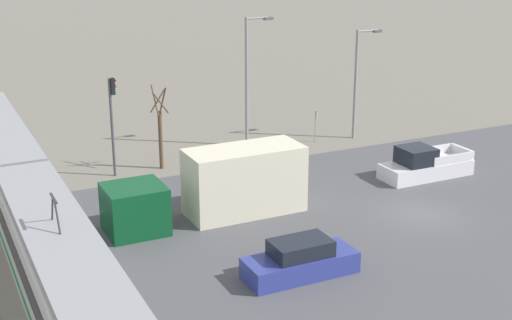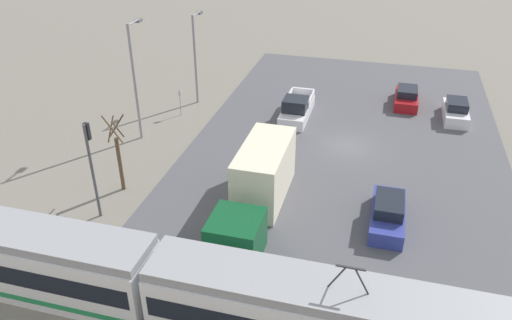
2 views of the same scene
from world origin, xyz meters
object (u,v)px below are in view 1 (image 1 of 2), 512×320
object	(u,v)px
sedan_car_0	(300,261)
traffic_light_pole	(112,114)
light_rail_tram	(25,199)
pickup_truck	(424,165)
street_tree	(160,131)
box_truck	(219,187)
street_lamp_near_crossing	(358,76)
street_lamp_mid_block	(249,73)
no_parking_sign	(315,123)

from	to	relation	value
sedan_car_0	traffic_light_pole	world-z (taller)	traffic_light_pole
light_rail_tram	pickup_truck	world-z (taller)	light_rail_tram
light_rail_tram	traffic_light_pole	xyz separation A→B (m)	(6.25, -5.98, 1.98)
traffic_light_pole	street_tree	bearing A→B (deg)	-88.30
sedan_car_0	light_rail_tram	bearing A→B (deg)	44.42
box_truck	traffic_light_pole	bearing A→B (deg)	18.84
box_truck	street_lamp_near_crossing	size ratio (longest dim) A/B	1.35
traffic_light_pole	street_lamp_near_crossing	world-z (taller)	street_lamp_near_crossing
light_rail_tram	street_lamp_near_crossing	xyz separation A→B (m)	(6.81, -23.03, 2.59)
traffic_light_pole	sedan_car_0	bearing A→B (deg)	-167.82
light_rail_tram	box_truck	xyz separation A→B (m)	(-2.30, -8.90, -0.09)
street_lamp_near_crossing	street_lamp_mid_block	xyz separation A→B (m)	(1.62, 7.37, 0.54)
pickup_truck	traffic_light_pole	bearing A→B (deg)	62.53
street_tree	no_parking_sign	xyz separation A→B (m)	(0.82, -11.18, -0.99)
sedan_car_0	no_parking_sign	size ratio (longest dim) A/B	2.22
traffic_light_pole	street_lamp_near_crossing	xyz separation A→B (m)	(0.56, -17.05, 0.61)
street_tree	street_lamp_near_crossing	bearing A→B (deg)	-88.09
traffic_light_pole	street_lamp_near_crossing	bearing A→B (deg)	-88.12
pickup_truck	street_lamp_mid_block	world-z (taller)	street_lamp_mid_block
sedan_car_0	street_lamp_near_crossing	xyz separation A→B (m)	(16.40, -13.63, 3.59)
no_parking_sign	street_tree	bearing A→B (deg)	94.21
light_rail_tram	box_truck	distance (m)	9.19
pickup_truck	traffic_light_pole	world-z (taller)	traffic_light_pole
traffic_light_pole	street_lamp_mid_block	size ratio (longest dim) A/B	0.68
traffic_light_pole	street_lamp_mid_block	bearing A→B (deg)	-77.31
street_tree	no_parking_sign	world-z (taller)	street_tree
box_truck	street_lamp_mid_block	world-z (taller)	street_lamp_mid_block
light_rail_tram	traffic_light_pole	bearing A→B (deg)	-43.74
light_rail_tram	sedan_car_0	size ratio (longest dim) A/B	6.78
traffic_light_pole	box_truck	bearing A→B (deg)	-161.16
pickup_truck	street_lamp_mid_block	distance (m)	12.80
box_truck	street_tree	xyz separation A→B (m)	(8.63, 0.10, 0.66)
sedan_car_0	street_tree	world-z (taller)	street_tree
pickup_truck	sedan_car_0	bearing A→B (deg)	121.34
sedan_car_0	no_parking_sign	distance (m)	19.81
pickup_truck	sedan_car_0	xyz separation A→B (m)	(-7.58, 12.45, -0.06)
traffic_light_pole	street_lamp_mid_block	distance (m)	9.98
box_truck	pickup_truck	distance (m)	12.99
box_truck	pickup_truck	size ratio (longest dim) A/B	1.83
sedan_car_0	street_lamp_mid_block	size ratio (longest dim) A/B	0.56
light_rail_tram	no_parking_sign	bearing A→B (deg)	-70.29
pickup_truck	box_truck	bearing A→B (deg)	91.30
light_rail_tram	pickup_truck	xyz separation A→B (m)	(-2.01, -21.85, -0.95)
street_lamp_mid_block	no_parking_sign	world-z (taller)	street_lamp_mid_block
box_truck	sedan_car_0	bearing A→B (deg)	-176.06
sedan_car_0	street_lamp_mid_block	bearing A→B (deg)	-19.15
sedan_car_0	street_lamp_mid_block	xyz separation A→B (m)	(18.01, -6.26, 4.13)
light_rail_tram	street_lamp_near_crossing	world-z (taller)	street_lamp_near_crossing
pickup_truck	street_lamp_near_crossing	bearing A→B (deg)	-7.60
light_rail_tram	sedan_car_0	bearing A→B (deg)	-135.58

